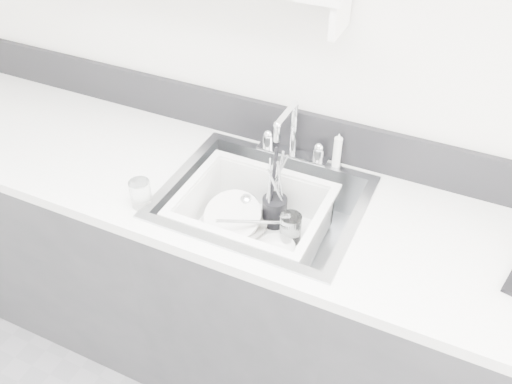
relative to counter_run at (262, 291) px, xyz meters
The scene contains 13 objects.
room_shell 1.47m from the counter_run, 90.00° to the right, with size 3.50×3.00×2.60m.
counter_run is the anchor object (origin of this frame).
backsplash 0.62m from the counter_run, 90.00° to the left, with size 3.20×0.02×0.16m, color black.
sink 0.37m from the counter_run, ahead, with size 0.64×0.52×0.20m, color silver, non-canonical shape.
faucet 0.58m from the counter_run, 90.00° to the left, with size 0.26×0.18×0.23m.
side_sprayer 0.61m from the counter_run, 57.89° to the left, with size 0.03×0.03×0.14m, color white.
wash_tub 0.39m from the counter_run, 122.16° to the right, with size 0.47×0.39×0.18m, color white, non-canonical shape.
plate_stack 0.35m from the counter_run, 167.95° to the right, with size 0.24×0.23×0.09m.
utensil_cup 0.37m from the counter_run, 74.31° to the left, with size 0.08×0.08×0.28m.
ladle 0.35m from the counter_run, behind, with size 0.27×0.10×0.08m, color silver, non-canonical shape.
tumbler_in_tub 0.37m from the counter_run, ahead, with size 0.07×0.07×0.10m, color white.
tumbler_counter 0.63m from the counter_run, 149.33° to the right, with size 0.07×0.07×0.09m, color white.
bowl_small 0.34m from the counter_run, 40.24° to the right, with size 0.12×0.12×0.04m, color white.
Camera 1 is at (0.55, -0.03, 2.04)m, focal length 38.00 mm.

